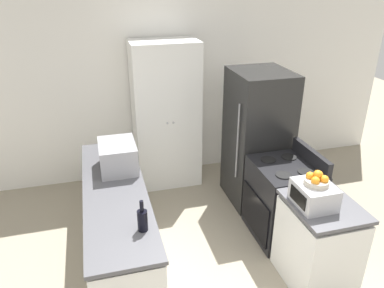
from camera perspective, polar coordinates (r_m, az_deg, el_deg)
wall_back at (r=5.40m, az=-4.00°, el=8.50°), size 7.00×0.06×2.60m
counter_left at (r=3.99m, az=-11.17°, el=-12.35°), size 0.60×2.24×0.89m
counter_right at (r=3.91m, az=18.56°, el=-14.27°), size 0.60×0.71×0.89m
pantry_cabinet at (r=5.17m, az=-3.99°, el=4.36°), size 0.88×0.59×2.02m
stove at (r=4.41m, az=13.61°, el=-8.30°), size 0.66×0.75×1.05m
refrigerator at (r=4.85m, az=9.89°, el=0.84°), size 0.71×0.78×1.74m
microwave at (r=4.02m, az=-11.22°, el=-1.83°), size 0.39×0.49×0.30m
wine_bottle at (r=3.10m, az=-7.55°, el=-11.35°), size 0.08×0.08×0.28m
toaster_oven at (r=3.54m, az=18.06°, el=-7.38°), size 0.32×0.36×0.21m
fruit_bowl at (r=3.47m, az=18.49°, el=-5.16°), size 0.22×0.22×0.14m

